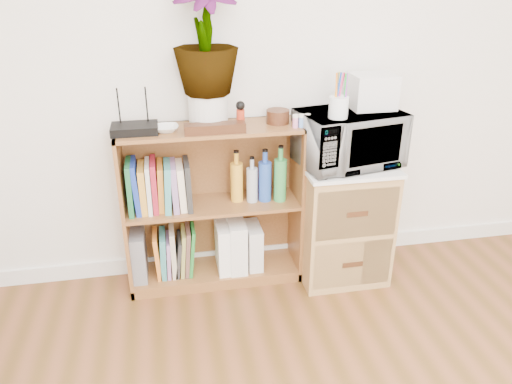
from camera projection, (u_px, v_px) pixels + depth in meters
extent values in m
cube|color=white|center=(267.00, 252.00, 3.21)|extent=(4.00, 0.02, 0.10)
cube|color=brown|center=(213.00, 207.00, 2.85)|extent=(1.00, 0.30, 0.95)
cube|color=#9E7542|center=(341.00, 221.00, 2.96)|extent=(0.50, 0.45, 0.70)
imported|color=silver|center=(349.00, 138.00, 2.73)|extent=(0.60, 0.46, 0.30)
cylinder|color=white|center=(339.00, 107.00, 2.54)|extent=(0.10, 0.10, 0.11)
cube|color=silver|center=(372.00, 91.00, 2.70)|extent=(0.23, 0.19, 0.18)
cube|color=black|center=(135.00, 129.00, 2.56)|extent=(0.24, 0.16, 0.04)
imported|color=white|center=(166.00, 129.00, 2.58)|extent=(0.13, 0.13, 0.03)
cylinder|color=silver|center=(208.00, 110.00, 2.63)|extent=(0.21, 0.21, 0.18)
imported|color=#37772F|center=(205.00, 35.00, 2.47)|extent=(0.33, 0.33, 0.58)
cube|color=#341E0E|center=(215.00, 128.00, 2.55)|extent=(0.31, 0.08, 0.05)
cylinder|color=#AB2B15|center=(241.00, 119.00, 2.62)|extent=(0.04, 0.04, 0.10)
cylinder|color=#391A0F|center=(278.00, 116.00, 2.70)|extent=(0.12, 0.12, 0.07)
cube|color=pink|center=(301.00, 123.00, 2.64)|extent=(0.10, 0.04, 0.05)
cube|color=slate|center=(138.00, 254.00, 2.88)|extent=(0.09, 0.23, 0.29)
cube|color=white|center=(224.00, 246.00, 2.96)|extent=(0.09, 0.23, 0.29)
cube|color=white|center=(236.00, 244.00, 2.97)|extent=(0.10, 0.25, 0.31)
cube|color=silver|center=(253.00, 245.00, 2.99)|extent=(0.08, 0.21, 0.27)
cube|color=#1A6436|center=(130.00, 186.00, 2.70)|extent=(0.03, 0.20, 0.29)
cube|color=#1A349F|center=(136.00, 186.00, 2.71)|extent=(0.04, 0.20, 0.29)
cube|color=gold|center=(143.00, 188.00, 2.72)|extent=(0.04, 0.20, 0.26)
cube|color=silver|center=(149.00, 186.00, 2.72)|extent=(0.02, 0.20, 0.28)
cube|color=maroon|center=(154.00, 185.00, 2.72)|extent=(0.03, 0.20, 0.28)
cube|color=orange|center=(161.00, 187.00, 2.74)|extent=(0.04, 0.20, 0.26)
cube|color=teal|center=(167.00, 185.00, 2.74)|extent=(0.05, 0.20, 0.27)
cube|color=#8F6DA4|center=(174.00, 185.00, 2.75)|extent=(0.04, 0.20, 0.26)
cube|color=#FEE9C5|center=(181.00, 185.00, 2.75)|extent=(0.05, 0.20, 0.25)
cube|color=#292929|center=(188.00, 183.00, 2.76)|extent=(0.03, 0.20, 0.27)
cylinder|color=gold|center=(237.00, 178.00, 2.80)|extent=(0.07, 0.07, 0.29)
cylinder|color=#A9B3C0|center=(252.00, 179.00, 2.82)|extent=(0.06, 0.06, 0.26)
cylinder|color=#264FB5|center=(265.00, 175.00, 2.82)|extent=(0.07, 0.07, 0.30)
cylinder|color=green|center=(279.00, 173.00, 2.83)|extent=(0.07, 0.07, 0.32)
cylinder|color=gold|center=(293.00, 172.00, 2.85)|extent=(0.06, 0.06, 0.31)
cube|color=orange|center=(157.00, 254.00, 2.90)|extent=(0.04, 0.19, 0.27)
cube|color=teal|center=(163.00, 253.00, 2.91)|extent=(0.04, 0.19, 0.26)
cube|color=#9B6EA6|center=(168.00, 255.00, 2.92)|extent=(0.03, 0.19, 0.23)
cube|color=#C3B698|center=(173.00, 250.00, 2.92)|extent=(0.03, 0.19, 0.29)
cube|color=#2A2A2A|center=(178.00, 254.00, 2.93)|extent=(0.05, 0.19, 0.23)
cube|color=olive|center=(183.00, 251.00, 2.93)|extent=(0.05, 0.19, 0.27)
cube|color=brown|center=(187.00, 249.00, 2.93)|extent=(0.05, 0.19, 0.29)
cube|color=#1F762A|center=(191.00, 248.00, 2.93)|extent=(0.05, 0.19, 0.29)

